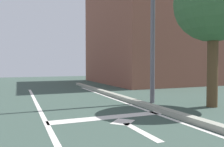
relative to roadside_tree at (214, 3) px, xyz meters
name	(u,v)px	position (x,y,z in m)	size (l,w,h in m)	color
lane_line_curbside	(223,137)	(-2.26, -2.41, -3.31)	(0.12, 20.00, 0.01)	silver
stop_bar	(108,117)	(-3.64, -0.09, -3.31)	(3.07, 0.40, 0.01)	silver
lane_arrow_stem	(141,131)	(-3.49, -1.50, -3.31)	(0.16, 1.40, 0.01)	silver
lane_arrow_head	(123,122)	(-3.49, -0.65, -3.31)	(0.56, 0.44, 0.01)	silver
roadside_tree	(214,3)	(0.00, 0.00, 0.00)	(2.51, 2.51, 4.60)	brown
building_block	(152,31)	(3.95, 9.75, 0.71)	(8.11, 8.91, 8.03)	brown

